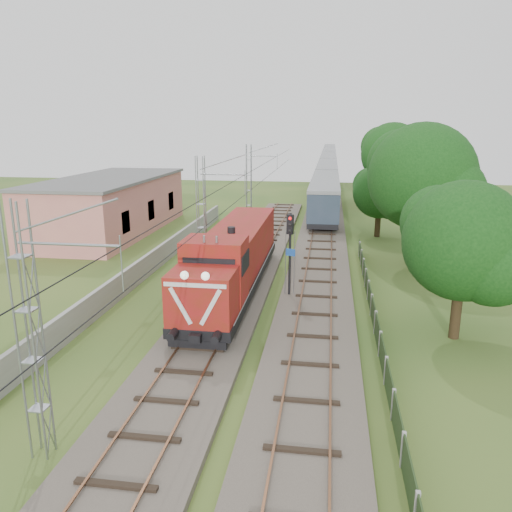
# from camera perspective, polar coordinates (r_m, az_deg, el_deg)

# --- Properties ---
(ground) EXTENTS (140.00, 140.00, 0.00)m
(ground) POSITION_cam_1_polar(r_m,az_deg,el_deg) (23.39, -6.23, -10.57)
(ground) COLOR #2E511E
(ground) RESTS_ON ground
(track_main) EXTENTS (4.20, 70.00, 0.45)m
(track_main) POSITION_cam_1_polar(r_m,az_deg,el_deg) (29.63, -2.85, -4.54)
(track_main) COLOR #6B6054
(track_main) RESTS_ON ground
(track_side) EXTENTS (4.20, 80.00, 0.45)m
(track_side) POSITION_cam_1_polar(r_m,az_deg,el_deg) (41.58, 7.45, 1.04)
(track_side) COLOR #6B6054
(track_side) RESTS_ON ground
(catenary) EXTENTS (3.31, 70.00, 8.00)m
(catenary) POSITION_cam_1_polar(r_m,az_deg,el_deg) (34.03, -6.17, 4.66)
(catenary) COLOR gray
(catenary) RESTS_ON ground
(boundary_wall) EXTENTS (0.25, 40.00, 1.50)m
(boundary_wall) POSITION_cam_1_polar(r_m,az_deg,el_deg) (35.79, -11.54, -0.46)
(boundary_wall) COLOR #9E9E99
(boundary_wall) RESTS_ON ground
(station_building) EXTENTS (8.40, 20.40, 5.22)m
(station_building) POSITION_cam_1_polar(r_m,az_deg,el_deg) (49.48, -16.28, 5.66)
(station_building) COLOR tan
(station_building) RESTS_ON ground
(fence) EXTENTS (0.12, 32.00, 1.20)m
(fence) POSITION_cam_1_polar(r_m,az_deg,el_deg) (25.34, 13.48, -7.38)
(fence) COLOR black
(fence) RESTS_ON ground
(locomotive) EXTENTS (3.06, 17.47, 4.44)m
(locomotive) POSITION_cam_1_polar(r_m,az_deg,el_deg) (29.72, -2.61, -0.25)
(locomotive) COLOR black
(locomotive) RESTS_ON ground
(coach_rake) EXTENTS (3.05, 114.08, 3.53)m
(coach_rake) POSITION_cam_1_polar(r_m,az_deg,el_deg) (102.50, 8.26, 10.48)
(coach_rake) COLOR black
(coach_rake) RESTS_ON ground
(signal_post) EXTENTS (0.55, 0.44, 5.14)m
(signal_post) POSITION_cam_1_polar(r_m,az_deg,el_deg) (28.57, 3.91, 1.70)
(signal_post) COLOR black
(signal_post) RESTS_ON ground
(tree_a) EXTENTS (5.87, 5.59, 7.61)m
(tree_a) POSITION_cam_1_polar(r_m,az_deg,el_deg) (24.85, 22.81, 1.44)
(tree_a) COLOR #3B2D18
(tree_a) RESTS_ON ground
(tree_b) EXTENTS (7.87, 7.50, 10.20)m
(tree_b) POSITION_cam_1_polar(r_m,az_deg,el_deg) (37.21, 18.56, 8.46)
(tree_b) COLOR #3B2D18
(tree_b) RESTS_ON ground
(tree_c) EXTENTS (5.03, 4.79, 6.53)m
(tree_c) POSITION_cam_1_polar(r_m,az_deg,el_deg) (46.58, 14.02, 7.06)
(tree_c) COLOR #3B2D18
(tree_c) RESTS_ON ground
(tree_d) EXTENTS (7.94, 7.56, 10.30)m
(tree_d) POSITION_cam_1_polar(r_m,az_deg,el_deg) (64.38, 15.40, 11.11)
(tree_d) COLOR #3B2D18
(tree_d) RESTS_ON ground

